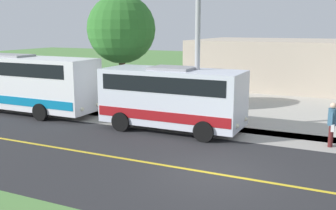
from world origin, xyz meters
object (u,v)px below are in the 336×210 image
Objects in this scene: shuttle_bus_front at (172,96)px; tree_curbside at (121,29)px; transit_bus_rear at (5,80)px; commercial_building at (306,64)px; street_light_pole at (197,30)px; pedestrian_with_bags at (332,123)px.

shuttle_bus_front is 1.02× the size of tree_curbside.
transit_bus_rear is 0.69× the size of commercial_building.
shuttle_bus_front is 0.80× the size of street_light_pole.
shuttle_bus_front is 0.39× the size of commercial_building.
tree_curbside is 16.60m from commercial_building.
transit_bus_rear is 22.30m from commercial_building.
shuttle_bus_front reaches higher than pedestrian_with_bags.
tree_curbside reaches higher than shuttle_bus_front.
tree_curbside reaches higher than pedestrian_with_bags.
commercial_building is (-14.00, 8.49, -2.76)m from tree_curbside.
tree_curbside is at bearing -102.33° from pedestrian_with_bags.
shuttle_bus_front is 6.94m from pedestrian_with_bags.
street_light_pole is 1.28× the size of tree_curbside.
transit_bus_rear is 1.41× the size of street_light_pole.
commercial_building reaches higher than shuttle_bus_front.
tree_curbside is (-2.84, -4.46, 2.99)m from shuttle_bus_front.
tree_curbside is 0.38× the size of commercial_building.
transit_bus_rear is 17.44m from pedestrian_with_bags.
pedestrian_with_bags is (-0.35, 6.90, -0.65)m from shuttle_bus_front.
transit_bus_rear is (0.07, -10.52, 0.15)m from shuttle_bus_front.
street_light_pole is 6.06m from tree_curbside.
street_light_pole is at bearing -89.68° from pedestrian_with_bags.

